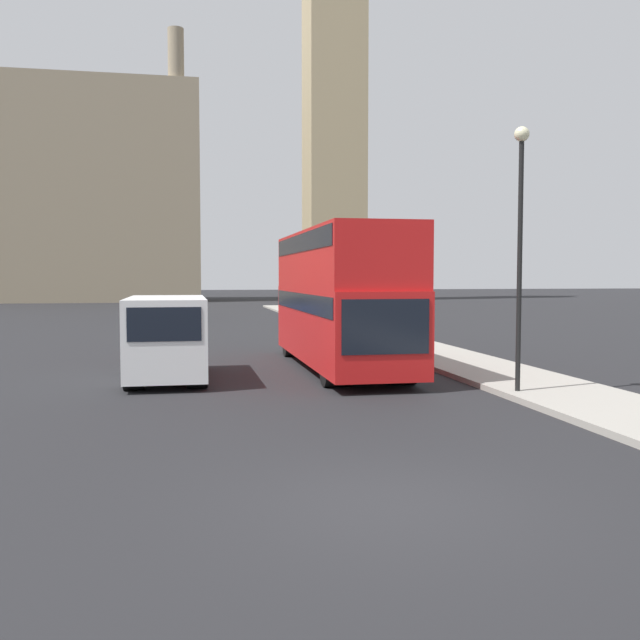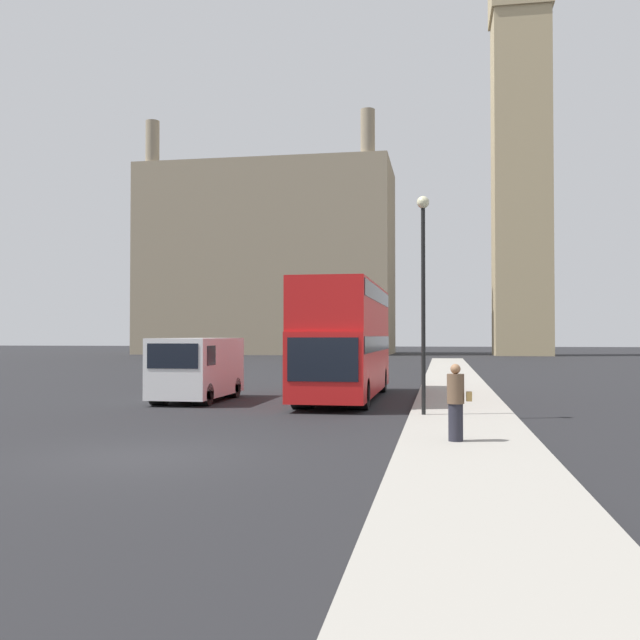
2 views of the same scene
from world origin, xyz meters
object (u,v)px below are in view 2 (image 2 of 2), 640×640
Objects in this scene: white_van at (197,367)px; parked_sedan at (319,358)px; clock_tower at (520,99)px; red_double_decker_bus at (345,336)px; pedestrian at (456,402)px; street_lamp at (423,273)px.

parked_sedan is (-0.46, 29.19, -0.58)m from white_van.
clock_tower is 72.20m from red_double_decker_bus.
red_double_decker_bus is at bearing 109.31° from pedestrian.
clock_tower is 75.29m from white_van.
red_double_decker_bus reaches higher than white_van.
street_lamp is (-0.82, 5.14, 3.28)m from pedestrian.
pedestrian is (3.93, -11.21, -1.43)m from red_double_decker_bus.
clock_tower is 52.12m from parked_sedan.
clock_tower is 12.38× the size of white_van.
red_double_decker_bus is 5.70m from white_van.
pedestrian is (9.27, -9.58, -0.27)m from white_van.
street_lamp is (-10.38, -70.52, -27.77)m from clock_tower.
parked_sedan is (-5.80, 27.56, -1.74)m from red_double_decker_bus.
red_double_decker_bus is at bearing 117.09° from street_lamp.
clock_tower is 76.50m from street_lamp.
red_double_decker_bus is (-13.48, -64.45, -29.62)m from clock_tower.
red_double_decker_bus reaches higher than pedestrian.
red_double_decker_bus reaches higher than parked_sedan.
parked_sedan is at bearing 104.08° from pedestrian.
pedestrian reaches higher than parked_sedan.
pedestrian is at bearing -97.20° from clock_tower.
street_lamp reaches higher than white_van.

